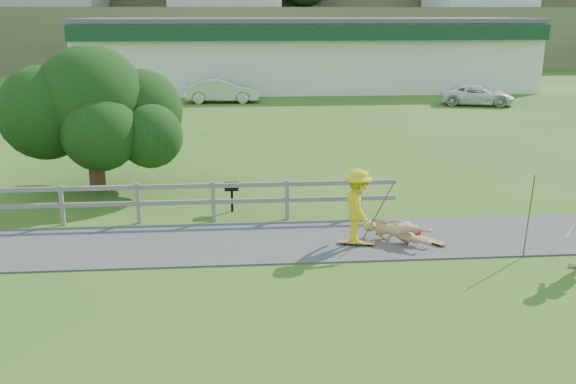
# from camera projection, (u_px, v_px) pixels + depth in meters

# --- Properties ---
(ground) EXTENTS (260.00, 260.00, 0.00)m
(ground) POSITION_uv_depth(u_px,v_px,m) (299.00, 264.00, 14.45)
(ground) COLOR #2A5418
(ground) RESTS_ON ground
(path) EXTENTS (34.00, 3.00, 0.04)m
(path) POSITION_uv_depth(u_px,v_px,m) (293.00, 241.00, 15.89)
(path) COLOR #3E3E41
(path) RESTS_ON ground
(fence) EXTENTS (15.05, 0.10, 1.10)m
(fence) POSITION_uv_depth(u_px,v_px,m) (114.00, 198.00, 17.05)
(fence) COLOR slate
(fence) RESTS_ON ground
(strip_mall) EXTENTS (32.50, 10.75, 5.10)m
(strip_mall) POSITION_uv_depth(u_px,v_px,m) (305.00, 53.00, 47.61)
(strip_mall) COLOR beige
(strip_mall) RESTS_ON ground
(skater_rider) EXTENTS (0.81, 1.24, 1.81)m
(skater_rider) POSITION_uv_depth(u_px,v_px,m) (358.00, 210.00, 15.34)
(skater_rider) COLOR yellow
(skater_rider) RESTS_ON ground
(skater_fallen) EXTENTS (1.38, 1.64, 0.63)m
(skater_fallen) POSITION_uv_depth(u_px,v_px,m) (397.00, 231.00, 15.69)
(skater_fallen) COLOR tan
(skater_fallen) RESTS_ON ground
(car_silver) EXTENTS (4.69, 1.75, 1.53)m
(car_silver) POSITION_uv_depth(u_px,v_px,m) (222.00, 90.00, 40.32)
(car_silver) COLOR silver
(car_silver) RESTS_ON ground
(car_white) EXTENTS (4.75, 3.05, 1.22)m
(car_white) POSITION_uv_depth(u_px,v_px,m) (477.00, 95.00, 39.20)
(car_white) COLOR silver
(car_white) RESTS_ON ground
(tree) EXTENTS (5.48, 5.48, 3.97)m
(tree) POSITION_uv_depth(u_px,v_px,m) (93.00, 128.00, 20.03)
(tree) COLOR black
(tree) RESTS_ON ground
(bbq) EXTENTS (0.40, 0.31, 0.84)m
(bbq) POSITION_uv_depth(u_px,v_px,m) (232.00, 197.00, 18.19)
(bbq) COLOR black
(bbq) RESTS_ON ground
(longboard_rider) EXTENTS (0.91, 0.43, 0.10)m
(longboard_rider) POSITION_uv_depth(u_px,v_px,m) (357.00, 244.00, 15.57)
(longboard_rider) COLOR #996532
(longboard_rider) RESTS_ON ground
(longboard_fallen) EXTENTS (0.71, 0.84, 0.10)m
(longboard_fallen) POSITION_uv_depth(u_px,v_px,m) (429.00, 242.00, 15.73)
(longboard_fallen) COLOR #996532
(longboard_fallen) RESTS_ON ground
(helmet) EXTENTS (0.25, 0.25, 0.25)m
(helmet) POSITION_uv_depth(u_px,v_px,m) (416.00, 233.00, 16.13)
(helmet) COLOR #B00C27
(helmet) RESTS_ON ground
(pole_rider) EXTENTS (0.03, 0.03, 1.68)m
(pole_rider) POSITION_uv_depth(u_px,v_px,m) (379.00, 208.00, 15.79)
(pole_rider) COLOR brown
(pole_rider) RESTS_ON ground
(pole_spec_left) EXTENTS (0.03, 0.03, 1.96)m
(pole_spec_left) POSITION_uv_depth(u_px,v_px,m) (529.00, 217.00, 14.62)
(pole_spec_left) COLOR brown
(pole_spec_left) RESTS_ON ground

